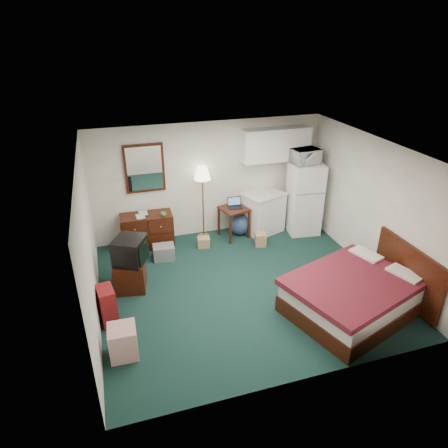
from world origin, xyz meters
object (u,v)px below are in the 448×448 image
object	(u,v)px
floor_lamp	(203,203)
dresser	(147,231)
kitchen_counter	(263,213)
bed	(352,296)
tv_stand	(130,275)
suitcase	(107,305)
desk	(234,222)
fridge	(304,198)

from	to	relation	value
floor_lamp	dresser	bearing A→B (deg)	-176.76
kitchen_counter	bed	world-z (taller)	kitchen_counter
tv_stand	suitcase	xyz separation A→B (m)	(-0.43, -0.84, 0.05)
desk	floor_lamp	bearing A→B (deg)	148.51
desk	tv_stand	bearing A→B (deg)	-165.78
floor_lamp	desk	xyz separation A→B (m)	(0.64, -0.20, -0.47)
dresser	floor_lamp	world-z (taller)	floor_lamp
desk	suitcase	world-z (taller)	desk
kitchen_counter	tv_stand	distance (m)	3.37
kitchen_counter	fridge	world-z (taller)	fridge
desk	suitcase	size ratio (longest dim) A/B	1.10
kitchen_counter	tv_stand	size ratio (longest dim) A/B	1.56
kitchen_counter	bed	size ratio (longest dim) A/B	0.46
fridge	tv_stand	distance (m)	4.13
tv_stand	suitcase	size ratio (longest dim) A/B	0.92
dresser	floor_lamp	bearing A→B (deg)	5.30
desk	bed	size ratio (longest dim) A/B	0.35
floor_lamp	suitcase	world-z (taller)	floor_lamp
floor_lamp	bed	size ratio (longest dim) A/B	0.84
floor_lamp	bed	xyz separation A→B (m)	(1.64, -3.26, -0.50)
desk	bed	bearing A→B (deg)	-86.33
kitchen_counter	bed	xyz separation A→B (m)	(0.29, -3.12, -0.14)
bed	suitcase	bearing A→B (deg)	147.83
bed	fridge	bearing A→B (deg)	60.12
desk	fridge	xyz separation A→B (m)	(1.58, -0.20, 0.46)
dresser	suitcase	bearing A→B (deg)	-110.12
fridge	suitcase	xyz separation A→B (m)	(-4.37, -1.94, -0.49)
kitchen_counter	suitcase	world-z (taller)	kitchen_counter
floor_lamp	kitchen_counter	world-z (taller)	floor_lamp
kitchen_counter	suitcase	distance (m)	4.14
kitchen_counter	fridge	distance (m)	0.97
tv_stand	suitcase	world-z (taller)	suitcase
floor_lamp	fridge	xyz separation A→B (m)	(2.21, -0.40, -0.01)
dresser	suitcase	distance (m)	2.44
dresser	bed	xyz separation A→B (m)	(2.87, -3.19, -0.05)
bed	tv_stand	bearing A→B (deg)	133.88
desk	bed	world-z (taller)	desk
fridge	desk	bearing A→B (deg)	179.59
fridge	tv_stand	xyz separation A→B (m)	(-3.95, -1.10, -0.54)
tv_stand	suitcase	bearing A→B (deg)	-106.67
dresser	bed	world-z (taller)	dresser
dresser	kitchen_counter	xyz separation A→B (m)	(2.58, -0.07, 0.08)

